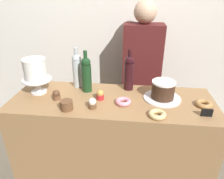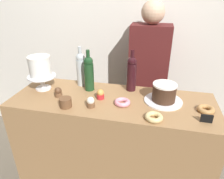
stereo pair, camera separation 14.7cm
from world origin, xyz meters
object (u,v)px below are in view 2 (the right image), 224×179
Objects in this scene: price_sign_chalkboard at (207,119)px; cupcake_caramel at (100,94)px; cupcake_chocolate at (58,92)px; cookie_stack at (66,103)px; chocolate_round_cake at (164,92)px; barista_figure at (147,84)px; wine_bottle_green at (89,73)px; wine_bottle_dark_red at (132,73)px; donut_glazed at (154,117)px; cupcake_vanilla at (91,102)px; donut_maple at (206,109)px; donut_pink at (122,102)px; white_layer_cake at (40,66)px; wine_bottle_clear at (81,69)px; cake_stand_pedestal at (42,80)px.

cupcake_caramel is at bearing 168.28° from price_sign_chalkboard.
cupcake_chocolate is 0.88× the size of cookie_stack.
chocolate_round_cake is 0.58m from barista_figure.
wine_bottle_green reaches higher than cupcake_caramel.
wine_bottle_dark_red is 0.55m from cookie_stack.
price_sign_chalkboard is (0.31, 0.04, 0.01)m from donut_glazed.
cupcake_vanilla is (0.09, -0.25, -0.11)m from wine_bottle_green.
barista_figure is at bearing 124.72° from donut_maple.
wine_bottle_dark_red is 2.91× the size of donut_pink.
white_layer_cake reaches higher than cookie_stack.
cupcake_vanilla is at bearing -17.69° from cupcake_chocolate.
cupcake_chocolate is at bearing 173.94° from price_sign_chalkboard.
wine_bottle_clear reaches higher than donut_glazed.
wine_bottle_clear is 2.91× the size of donut_glazed.
cupcake_caramel is at bearing -6.43° from white_layer_cake.
donut_glazed is 1.00× the size of donut_maple.
donut_glazed is 0.26m from donut_pink.
donut_pink is 0.54m from price_sign_chalkboard.
chocolate_round_cake is at bearing 18.94° from cookie_stack.
wine_bottle_green is at bearing 10.68° from cake_stand_pedestal.
white_layer_cake is at bearing 152.25° from cupcake_chocolate.
barista_figure is (-0.09, 0.77, -0.13)m from donut_glazed.
barista_figure is at bearing 33.41° from cake_stand_pedestal.
wine_bottle_clear reaches higher than cookie_stack.
wine_bottle_dark_red is 4.38× the size of cupcake_chocolate.
donut_maple is at bearing -9.50° from wine_bottle_green.
wine_bottle_dark_red is at bearing 11.32° from cake_stand_pedestal.
chocolate_round_cake is 2.00× the size of cookie_stack.
donut_glazed is at bearing -25.17° from cupcake_caramel.
cake_stand_pedestal is 0.38m from wine_bottle_green.
donut_maple is 0.07× the size of barista_figure.
wine_bottle_green is 0.62m from donut_glazed.
cookie_stack is (0.12, -0.13, -0.00)m from cupcake_chocolate.
cake_stand_pedestal is at bearing 164.81° from donut_glazed.
donut_maple is 0.94m from cookie_stack.
donut_glazed is (0.61, -0.39, -0.13)m from wine_bottle_clear.
cookie_stack is 0.92m from barista_figure.
price_sign_chalkboard is (0.26, -0.20, -0.05)m from chocolate_round_cake.
wine_bottle_dark_red is at bearing 11.32° from white_layer_cake.
cookie_stack is at bearing -167.39° from cupcake_vanilla.
cake_stand_pedestal is at bearing -146.59° from barista_figure.
price_sign_chalkboard is (0.51, -0.34, -0.12)m from wine_bottle_dark_red.
donut_maple is (1.22, -0.07, -0.18)m from white_layer_cake.
cookie_stack is at bearing -36.96° from white_layer_cake.
cupcake_caramel is 0.66× the size of donut_pink.
white_layer_cake reaches higher than donut_maple.
white_layer_cake is 0.11× the size of barista_figure.
cookie_stack is at bearing -124.07° from barista_figure.
wine_bottle_clear is 0.31m from cupcake_caramel.
cupcake_caramel is at bearing 178.65° from donut_maple.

